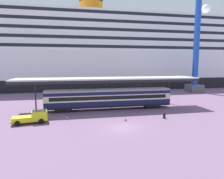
{
  "coord_description": "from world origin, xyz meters",
  "views": [
    {
      "loc": [
        -7.07,
        -27.06,
        9.15
      ],
      "look_at": [
        0.07,
        8.29,
        4.5
      ],
      "focal_mm": 32.01,
      "sensor_mm": 36.0,
      "label": 1
    }
  ],
  "objects_px": {
    "cruise_ship": "(105,54)",
    "traffic_cone_mid": "(67,118)",
    "train_carriage": "(109,98)",
    "service_truck": "(33,117)",
    "traffic_cone_near": "(126,119)",
    "quay_bollard": "(164,115)",
    "dockside_crane": "(198,31)"
  },
  "relations": [
    {
      "from": "train_carriage",
      "to": "dockside_crane",
      "type": "relative_size",
      "value": 0.41
    },
    {
      "from": "service_truck",
      "to": "traffic_cone_mid",
      "type": "height_order",
      "value": "service_truck"
    },
    {
      "from": "train_carriage",
      "to": "traffic_cone_mid",
      "type": "distance_m",
      "value": 10.43
    },
    {
      "from": "service_truck",
      "to": "traffic_cone_near",
      "type": "height_order",
      "value": "service_truck"
    },
    {
      "from": "traffic_cone_near",
      "to": "traffic_cone_mid",
      "type": "bearing_deg",
      "value": 165.28
    },
    {
      "from": "train_carriage",
      "to": "quay_bollard",
      "type": "bearing_deg",
      "value": -47.05
    },
    {
      "from": "train_carriage",
      "to": "service_truck",
      "type": "height_order",
      "value": "train_carriage"
    },
    {
      "from": "train_carriage",
      "to": "service_truck",
      "type": "distance_m",
      "value": 15.06
    },
    {
      "from": "quay_bollard",
      "to": "train_carriage",
      "type": "bearing_deg",
      "value": 132.95
    },
    {
      "from": "train_carriage",
      "to": "traffic_cone_near",
      "type": "xyz_separation_m",
      "value": [
        1.08,
        -8.58,
        -1.97
      ]
    },
    {
      "from": "cruise_ship",
      "to": "traffic_cone_mid",
      "type": "relative_size",
      "value": 219.81
    },
    {
      "from": "traffic_cone_mid",
      "to": "dockside_crane",
      "type": "bearing_deg",
      "value": 32.24
    },
    {
      "from": "dockside_crane",
      "to": "quay_bollard",
      "type": "xyz_separation_m",
      "value": [
        -24.67,
        -28.02,
        -18.95
      ]
    },
    {
      "from": "traffic_cone_near",
      "to": "dockside_crane",
      "type": "relative_size",
      "value": 0.01
    },
    {
      "from": "service_truck",
      "to": "dockside_crane",
      "type": "bearing_deg",
      "value": 29.92
    },
    {
      "from": "traffic_cone_near",
      "to": "quay_bollard",
      "type": "height_order",
      "value": "quay_bollard"
    },
    {
      "from": "service_truck",
      "to": "dockside_crane",
      "type": "height_order",
      "value": "dockside_crane"
    },
    {
      "from": "train_carriage",
      "to": "traffic_cone_mid",
      "type": "relative_size",
      "value": 35.66
    },
    {
      "from": "cruise_ship",
      "to": "dockside_crane",
      "type": "relative_size",
      "value": 2.5
    },
    {
      "from": "traffic_cone_near",
      "to": "quay_bollard",
      "type": "bearing_deg",
      "value": 1.02
    },
    {
      "from": "service_truck",
      "to": "quay_bollard",
      "type": "relative_size",
      "value": 5.67
    },
    {
      "from": "dockside_crane",
      "to": "quay_bollard",
      "type": "height_order",
      "value": "dockside_crane"
    },
    {
      "from": "train_carriage",
      "to": "service_truck",
      "type": "xyz_separation_m",
      "value": [
        -13.35,
        -6.85,
        -1.32
      ]
    },
    {
      "from": "traffic_cone_near",
      "to": "quay_bollard",
      "type": "xyz_separation_m",
      "value": [
        6.79,
        0.12,
        0.17
      ]
    },
    {
      "from": "traffic_cone_near",
      "to": "service_truck",
      "type": "bearing_deg",
      "value": 173.18
    },
    {
      "from": "quay_bollard",
      "to": "service_truck",
      "type": "bearing_deg",
      "value": 175.67
    },
    {
      "from": "traffic_cone_near",
      "to": "dockside_crane",
      "type": "height_order",
      "value": "dockside_crane"
    },
    {
      "from": "cruise_ship",
      "to": "traffic_cone_near",
      "type": "bearing_deg",
      "value": -95.59
    },
    {
      "from": "service_truck",
      "to": "traffic_cone_mid",
      "type": "distance_m",
      "value": 5.24
    },
    {
      "from": "service_truck",
      "to": "traffic_cone_near",
      "type": "xyz_separation_m",
      "value": [
        14.43,
        -1.73,
        -0.65
      ]
    },
    {
      "from": "traffic_cone_near",
      "to": "dockside_crane",
      "type": "bearing_deg",
      "value": 41.81
    },
    {
      "from": "cruise_ship",
      "to": "quay_bollard",
      "type": "distance_m",
      "value": 49.56
    }
  ]
}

